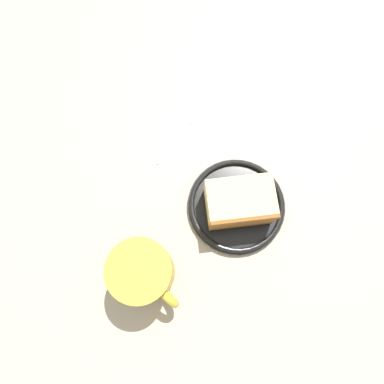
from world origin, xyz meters
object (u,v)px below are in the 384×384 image
Objects in this scene: small_plate at (236,205)px; cake_slice at (239,203)px; tea_mug at (143,272)px; teaspoon at (185,126)px.

cake_slice is at bearing 161.08° from small_plate.
small_plate is 1.41× the size of tea_mug.
tea_mug reaches higher than cake_slice.
small_plate is 19.73cm from tea_mug.
teaspoon is at bearing -38.77° from tea_mug.
teaspoon is (18.15, 1.44, -4.18)cm from cake_slice.
tea_mug is 1.06× the size of teaspoon.
cake_slice reaches higher than small_plate.
tea_mug is at bearing 101.18° from small_plate.
cake_slice is (-0.26, 0.09, 3.56)cm from small_plate.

